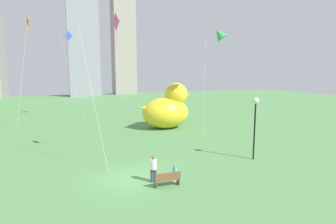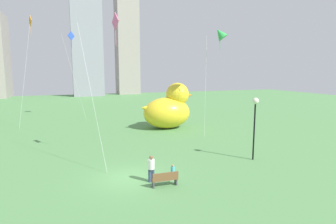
{
  "view_description": "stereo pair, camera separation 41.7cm",
  "coord_description": "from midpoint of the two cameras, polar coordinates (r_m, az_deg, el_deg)",
  "views": [
    {
      "loc": [
        -3.77,
        -16.73,
        6.84
      ],
      "look_at": [
        4.92,
        6.12,
        3.24
      ],
      "focal_mm": 29.45,
      "sensor_mm": 36.0,
      "label": 1
    },
    {
      "loc": [
        -3.37,
        -16.88,
        6.84
      ],
      "look_at": [
        4.92,
        6.12,
        3.24
      ],
      "focal_mm": 29.45,
      "sensor_mm": 36.0,
      "label": 2
    }
  ],
  "objects": [
    {
      "name": "ground_plane",
      "position": [
        18.49,
        -7.48,
        -13.4
      ],
      "size": [
        140.0,
        140.0,
        0.0
      ],
      "primitive_type": "plane",
      "color": "#548B4F"
    },
    {
      "name": "kite_blue",
      "position": [
        42.7,
        -19.09,
        13.95
      ],
      "size": [
        2.8,
        1.95,
        12.51
      ],
      "color": "silver",
      "rests_on": "ground"
    },
    {
      "name": "person_child",
      "position": [
        17.84,
        1.66,
        -12.2
      ],
      "size": [
        0.25,
        0.25,
        1.03
      ],
      "color": "silver",
      "rests_on": "ground"
    },
    {
      "name": "kite_pink",
      "position": [
        21.21,
        -10.65,
        16.74
      ],
      "size": [
        2.77,
        3.87,
        11.08
      ],
      "color": "silver",
      "rests_on": "ground"
    },
    {
      "name": "person_adult",
      "position": [
        17.47,
        -2.79,
        -11.38
      ],
      "size": [
        0.42,
        0.42,
        1.7
      ],
      "color": "#38476B",
      "rests_on": "ground"
    },
    {
      "name": "kite_green",
      "position": [
        30.38,
        11.15,
        15.6
      ],
      "size": [
        2.87,
        2.79,
        11.53
      ],
      "color": "silver",
      "rests_on": "ground"
    },
    {
      "name": "lamppost",
      "position": [
        22.13,
        18.08,
        0.06
      ],
      "size": [
        0.5,
        0.5,
        4.87
      ],
      "color": "black",
      "rests_on": "ground"
    },
    {
      "name": "park_bench",
      "position": [
        16.96,
        0.1,
        -13.67
      ],
      "size": [
        1.61,
        0.49,
        0.9
      ],
      "color": "brown",
      "rests_on": "ground"
    },
    {
      "name": "giant_inflatable_duck",
      "position": [
        33.36,
        0.48,
        0.63
      ],
      "size": [
        6.63,
        4.25,
        5.5
      ],
      "color": "yellow",
      "rests_on": "ground"
    },
    {
      "name": "city_skyline",
      "position": [
        84.17,
        -18.62,
        15.16
      ],
      "size": [
        42.96,
        10.75,
        40.57
      ],
      "color": "#9E938C",
      "rests_on": "ground"
    },
    {
      "name": "kite_orange",
      "position": [
        37.78,
        -26.41,
        15.57
      ],
      "size": [
        2.23,
        2.64,
        13.39
      ],
      "color": "silver",
      "rests_on": "ground"
    }
  ]
}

